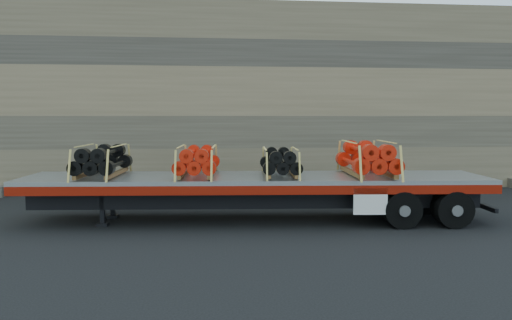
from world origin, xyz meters
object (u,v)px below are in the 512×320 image
at_px(bundle_midfront, 198,162).
at_px(bundle_rear, 367,159).
at_px(bundle_midrear, 280,163).
at_px(trailer, 255,198).
at_px(bundle_front, 102,161).

distance_m(bundle_midfront, bundle_rear, 4.51).
height_order(bundle_midrear, bundle_rear, bundle_rear).
bearing_deg(bundle_rear, bundle_midrear, 180.00).
bearing_deg(trailer, bundle_front, 180.00).
height_order(trailer, bundle_rear, bundle_rear).
xyz_separation_m(trailer, bundle_rear, (2.98, -0.22, 1.04)).
relative_size(bundle_front, bundle_midfront, 1.03).
xyz_separation_m(bundle_midfront, bundle_rear, (4.50, -0.34, 0.06)).
bearing_deg(bundle_midrear, trailer, -180.00).
bearing_deg(bundle_rear, trailer, -180.00).
distance_m(trailer, bundle_midrear, 1.16).
distance_m(bundle_midfront, bundle_midrear, 2.18).
relative_size(bundle_front, bundle_midrear, 1.12).
bearing_deg(bundle_midfront, trailer, -0.00).
bearing_deg(bundle_midfront, bundle_rear, -0.00).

